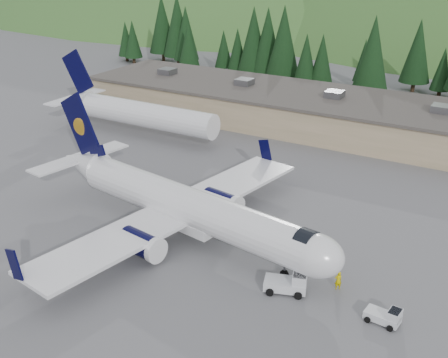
% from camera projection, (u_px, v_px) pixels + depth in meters
% --- Properties ---
extents(ground, '(600.00, 600.00, 0.00)m').
position_uv_depth(ground, '(193.00, 238.00, 54.13)').
color(ground, '#58585C').
extents(airliner, '(35.34, 33.32, 11.74)m').
position_uv_depth(airliner, '(184.00, 206.00, 53.49)').
color(airliner, white).
rests_on(airliner, ground).
extents(second_airliner, '(27.50, 11.00, 10.05)m').
position_uv_depth(second_airliner, '(132.00, 112.00, 81.81)').
color(second_airliner, white).
rests_on(second_airliner, ground).
extents(baggage_tug_a, '(3.80, 2.90, 1.83)m').
position_uv_depth(baggage_tug_a, '(289.00, 283.00, 45.68)').
color(baggage_tug_a, silver).
rests_on(baggage_tug_a, ground).
extents(baggage_tug_b, '(2.72, 1.78, 1.39)m').
position_uv_depth(baggage_tug_b, '(386.00, 316.00, 41.97)').
color(baggage_tug_b, silver).
rests_on(baggage_tug_b, ground).
extents(terminal_building, '(71.00, 17.00, 6.10)m').
position_uv_depth(terminal_building, '(302.00, 109.00, 85.51)').
color(terminal_building, '#95855E').
rests_on(terminal_building, ground).
extents(ramp_worker, '(0.72, 0.70, 1.67)m').
position_uv_depth(ramp_worker, '(338.00, 280.00, 46.00)').
color(ramp_worker, '#DCC300').
rests_on(ramp_worker, ground).
extents(tree_line, '(111.45, 19.17, 14.33)m').
position_uv_depth(tree_line, '(331.00, 49.00, 103.95)').
color(tree_line, black).
rests_on(tree_line, ground).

